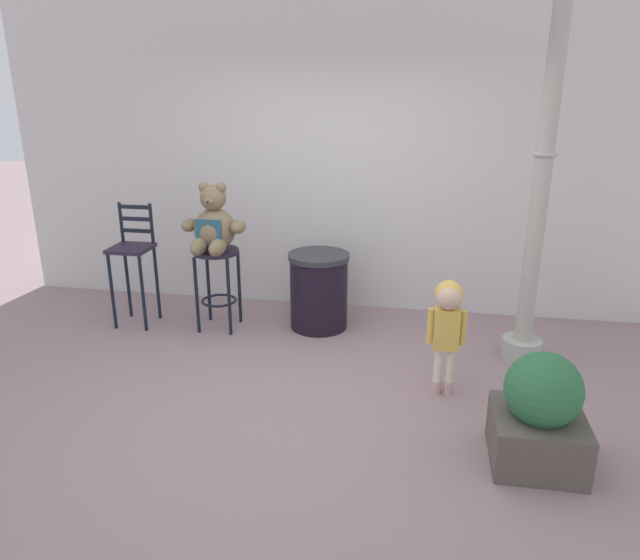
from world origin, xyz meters
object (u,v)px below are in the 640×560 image
at_px(bar_chair_empty, 133,257).
at_px(planter_with_shrub, 540,414).
at_px(bar_stool_with_teddy, 217,272).
at_px(trash_bin, 319,291).
at_px(lamppost, 537,222).
at_px(teddy_bear, 213,226).
at_px(child_walking, 448,313).

xyz_separation_m(bar_chair_empty, planter_with_shrub, (3.44, -1.67, -0.34)).
bearing_deg(planter_with_shrub, bar_stool_with_teddy, 147.17).
relative_size(trash_bin, lamppost, 0.24).
distance_m(teddy_bear, planter_with_shrub, 3.18).
height_order(bar_stool_with_teddy, child_walking, child_walking).
height_order(child_walking, bar_chair_empty, bar_chair_empty).
relative_size(teddy_bear, child_walking, 0.69).
xyz_separation_m(child_walking, trash_bin, (-1.14, 1.09, -0.28)).
relative_size(bar_stool_with_teddy, child_walking, 0.87).
bearing_deg(trash_bin, planter_with_shrub, -47.85).
bearing_deg(teddy_bear, bar_chair_empty, 179.34).
xyz_separation_m(bar_stool_with_teddy, planter_with_shrub, (2.62, -1.69, -0.22)).
relative_size(child_walking, lamppost, 0.30).
bearing_deg(lamppost, bar_stool_with_teddy, 175.61).
distance_m(bar_stool_with_teddy, planter_with_shrub, 3.13).
xyz_separation_m(bar_stool_with_teddy, teddy_bear, (0.00, -0.03, 0.44)).
xyz_separation_m(child_walking, bar_chair_empty, (-2.90, 0.90, 0.02)).
xyz_separation_m(teddy_bear, lamppost, (2.75, -0.18, 0.19)).
xyz_separation_m(bar_stool_with_teddy, trash_bin, (0.93, 0.17, -0.19)).
bearing_deg(planter_with_shrub, child_walking, 125.21).
height_order(teddy_bear, child_walking, teddy_bear).
relative_size(bar_stool_with_teddy, planter_with_shrub, 1.06).
xyz_separation_m(trash_bin, planter_with_shrub, (1.69, -1.87, -0.03)).
distance_m(teddy_bear, trash_bin, 1.15).
relative_size(bar_stool_with_teddy, teddy_bear, 1.25).
relative_size(trash_bin, bar_chair_empty, 0.63).
relative_size(child_walking, trash_bin, 1.23).
xyz_separation_m(lamppost, planter_with_shrub, (-0.13, -1.48, -0.86)).
height_order(teddy_bear, bar_chair_empty, teddy_bear).
distance_m(trash_bin, planter_with_shrub, 2.52).
xyz_separation_m(trash_bin, lamppost, (1.82, -0.38, 0.83)).
distance_m(lamppost, bar_chair_empty, 3.62).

